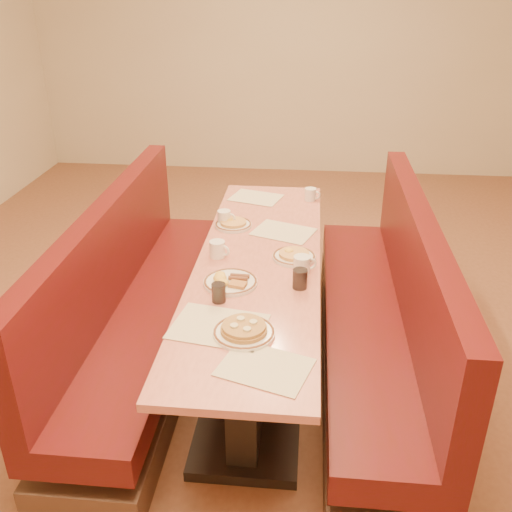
# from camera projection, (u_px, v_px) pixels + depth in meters

# --- Properties ---
(ground) EXTENTS (8.00, 8.00, 0.00)m
(ground) POSITION_uv_depth(u_px,v_px,m) (258.00, 366.00, 3.58)
(ground) COLOR #9E6647
(ground) RESTS_ON ground
(room_envelope) EXTENTS (6.04, 8.04, 2.82)m
(room_envelope) POSITION_uv_depth(u_px,v_px,m) (259.00, 40.00, 2.72)
(room_envelope) COLOR beige
(room_envelope) RESTS_ON ground
(diner_table) EXTENTS (0.70, 2.50, 0.75)m
(diner_table) POSITION_uv_depth(u_px,v_px,m) (258.00, 316.00, 3.42)
(diner_table) COLOR black
(diner_table) RESTS_ON ground
(booth_left) EXTENTS (0.55, 2.50, 1.05)m
(booth_left) POSITION_uv_depth(u_px,v_px,m) (139.00, 311.00, 3.49)
(booth_left) COLOR #4C3326
(booth_left) RESTS_ON ground
(booth_right) EXTENTS (0.55, 2.50, 1.05)m
(booth_right) POSITION_uv_depth(u_px,v_px,m) (382.00, 325.00, 3.36)
(booth_right) COLOR #4C3326
(booth_right) RESTS_ON ground
(placemat_near_left) EXTENTS (0.47, 0.38, 0.00)m
(placemat_near_left) POSITION_uv_depth(u_px,v_px,m) (219.00, 326.00, 2.64)
(placemat_near_left) COLOR #F6EAC0
(placemat_near_left) RESTS_ON diner_table
(placemat_near_right) EXTENTS (0.43, 0.37, 0.00)m
(placemat_near_right) POSITION_uv_depth(u_px,v_px,m) (265.00, 367.00, 2.37)
(placemat_near_right) COLOR #F6EAC0
(placemat_near_right) RESTS_ON diner_table
(placemat_far_left) EXTENTS (0.41, 0.35, 0.00)m
(placemat_far_left) POSITION_uv_depth(u_px,v_px,m) (256.00, 197.00, 4.14)
(placemat_far_left) COLOR #F6EAC0
(placemat_far_left) RESTS_ON diner_table
(placemat_far_right) EXTENTS (0.43, 0.38, 0.00)m
(placemat_far_right) POSITION_uv_depth(u_px,v_px,m) (283.00, 232.00, 3.60)
(placemat_far_right) COLOR #F6EAC0
(placemat_far_right) RESTS_ON diner_table
(pancake_plate) EXTENTS (0.28, 0.28, 0.06)m
(pancake_plate) POSITION_uv_depth(u_px,v_px,m) (244.00, 331.00, 2.58)
(pancake_plate) COLOR white
(pancake_plate) RESTS_ON diner_table
(eggs_plate) EXTENTS (0.29, 0.29, 0.06)m
(eggs_plate) POSITION_uv_depth(u_px,v_px,m) (230.00, 281.00, 2.99)
(eggs_plate) COLOR white
(eggs_plate) RESTS_ON diner_table
(extra_plate_mid) EXTENTS (0.25, 0.25, 0.05)m
(extra_plate_mid) POSITION_uv_depth(u_px,v_px,m) (294.00, 256.00, 3.26)
(extra_plate_mid) COLOR white
(extra_plate_mid) RESTS_ON diner_table
(extra_plate_far) EXTENTS (0.24, 0.24, 0.05)m
(extra_plate_far) POSITION_uv_depth(u_px,v_px,m) (233.00, 224.00, 3.68)
(extra_plate_far) COLOR white
(extra_plate_far) RESTS_ON diner_table
(coffee_mug_a) EXTENTS (0.13, 0.09, 0.10)m
(coffee_mug_a) POSITION_uv_depth(u_px,v_px,m) (302.00, 264.00, 3.09)
(coffee_mug_a) COLOR white
(coffee_mug_a) RESTS_ON diner_table
(coffee_mug_b) EXTENTS (0.12, 0.09, 0.10)m
(coffee_mug_b) POSITION_uv_depth(u_px,v_px,m) (218.00, 249.00, 3.27)
(coffee_mug_b) COLOR white
(coffee_mug_b) RESTS_ON diner_table
(coffee_mug_c) EXTENTS (0.12, 0.08, 0.09)m
(coffee_mug_c) POSITION_uv_depth(u_px,v_px,m) (311.00, 194.00, 4.08)
(coffee_mug_c) COLOR white
(coffee_mug_c) RESTS_ON diner_table
(coffee_mug_d) EXTENTS (0.12, 0.09, 0.09)m
(coffee_mug_d) POSITION_uv_depth(u_px,v_px,m) (225.00, 217.00, 3.70)
(coffee_mug_d) COLOR white
(coffee_mug_d) RESTS_ON diner_table
(soda_tumbler_near) EXTENTS (0.07, 0.07, 0.10)m
(soda_tumbler_near) POSITION_uv_depth(u_px,v_px,m) (219.00, 293.00, 2.83)
(soda_tumbler_near) COLOR black
(soda_tumbler_near) RESTS_ON diner_table
(soda_tumbler_mid) EXTENTS (0.08, 0.08, 0.11)m
(soda_tumbler_mid) POSITION_uv_depth(u_px,v_px,m) (300.00, 279.00, 2.95)
(soda_tumbler_mid) COLOR black
(soda_tumbler_mid) RESTS_ON diner_table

